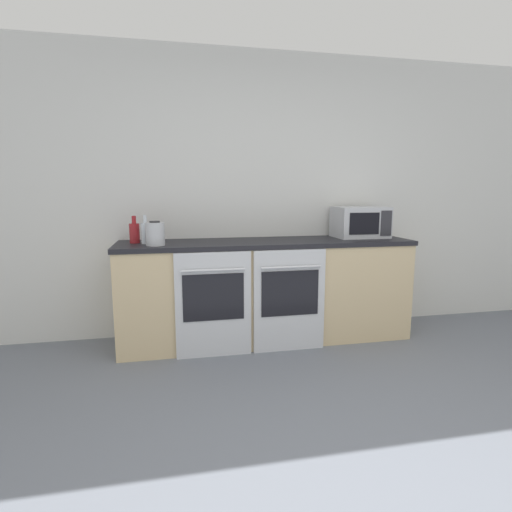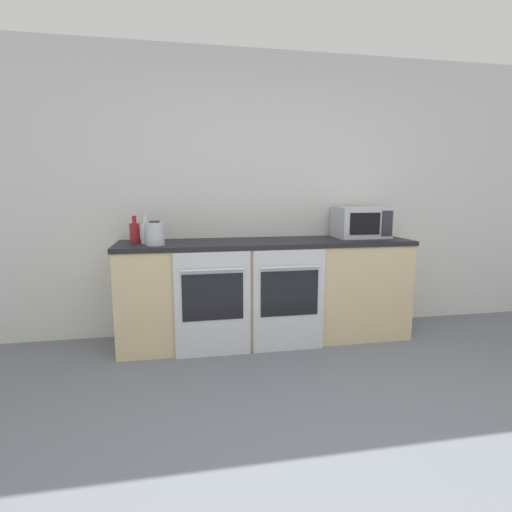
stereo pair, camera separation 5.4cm
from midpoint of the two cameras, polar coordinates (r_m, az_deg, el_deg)
The scene contains 8 objects.
wall_back at distance 3.83m, azimuth 0.92°, elevation 8.67°, with size 10.00×0.06×2.60m.
counter_back at distance 3.62m, azimuth 1.94°, elevation -4.90°, with size 2.58×0.62×0.90m.
oven_left at distance 3.24m, azimuth -5.70°, elevation -6.85°, with size 0.61×0.06×0.86m.
oven_right at distance 3.36m, azimuth 5.21°, elevation -6.30°, with size 0.61×0.06×0.86m.
microwave at distance 3.90m, azimuth 15.16°, elevation 4.68°, with size 0.48×0.35×0.29m.
bottle_red at distance 3.52m, azimuth -16.51°, elevation 3.28°, with size 0.08×0.08×0.23m.
bottle_clear at distance 3.44m, azimuth -15.07°, elevation 3.29°, with size 0.07×0.07×0.24m.
kettle at distance 3.31m, azimuth -13.79°, elevation 3.13°, with size 0.15×0.15×0.20m.
Camera 2 is at (-0.75, -1.32, 1.33)m, focal length 28.00 mm.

